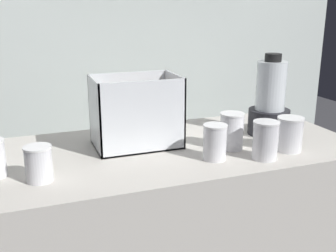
{
  "coord_description": "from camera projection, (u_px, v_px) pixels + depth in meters",
  "views": [
    {
      "loc": [
        -0.49,
        -1.31,
        1.39
      ],
      "look_at": [
        0.0,
        0.0,
        0.98
      ],
      "focal_mm": 43.45,
      "sensor_mm": 36.0,
      "label": 1
    }
  ],
  "objects": [
    {
      "name": "juice_cup_pomegranate_rightmost",
      "position": [
        289.0,
        136.0,
        1.43
      ],
      "size": [
        0.09,
        0.09,
        0.12
      ],
      "color": "white",
      "rests_on": "counter"
    },
    {
      "name": "juice_cup_beet_left",
      "position": [
        39.0,
        165.0,
        1.18
      ],
      "size": [
        0.08,
        0.08,
        0.11
      ],
      "color": "white",
      "rests_on": "counter"
    },
    {
      "name": "carrot_display_bin",
      "position": [
        139.0,
        124.0,
        1.48
      ],
      "size": [
        0.31,
        0.21,
        0.26
      ],
      "color": "white",
      "rests_on": "counter"
    },
    {
      "name": "back_wall_unit",
      "position": [
        117.0,
        32.0,
        2.07
      ],
      "size": [
        2.6,
        0.24,
        2.5
      ],
      "color": "silver",
      "rests_on": "ground_plane"
    },
    {
      "name": "juice_cup_pomegranate_right",
      "position": [
        232.0,
        133.0,
        1.45
      ],
      "size": [
        0.09,
        0.09,
        0.13
      ],
      "color": "white",
      "rests_on": "counter"
    },
    {
      "name": "juice_cup_mango_far_right",
      "position": [
        265.0,
        142.0,
        1.35
      ],
      "size": [
        0.09,
        0.09,
        0.13
      ],
      "color": "white",
      "rests_on": "counter"
    },
    {
      "name": "blender_pitcher",
      "position": [
        270.0,
        103.0,
        1.6
      ],
      "size": [
        0.16,
        0.16,
        0.32
      ],
      "color": "black",
      "rests_on": "counter"
    },
    {
      "name": "juice_cup_orange_middle",
      "position": [
        215.0,
        143.0,
        1.35
      ],
      "size": [
        0.08,
        0.08,
        0.12
      ],
      "color": "white",
      "rests_on": "counter"
    }
  ]
}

